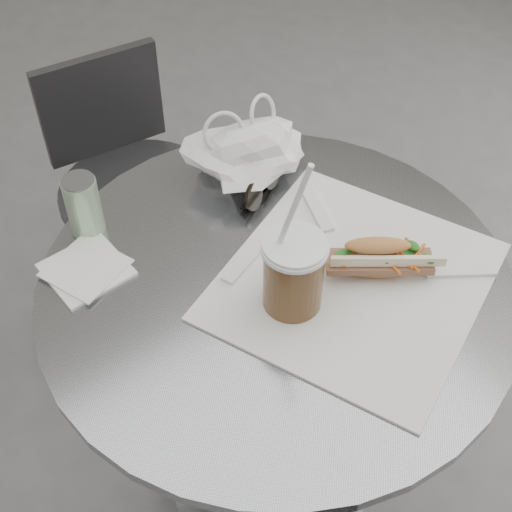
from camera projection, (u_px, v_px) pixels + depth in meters
cafe_table at (273, 376)px, 1.33m from camera, size 0.76×0.76×0.74m
chair_far at (138, 220)px, 1.82m from camera, size 0.38×0.40×0.72m
sandwich_paper at (354, 281)px, 1.13m from camera, size 0.52×0.51×0.00m
banh_mi at (378, 258)px, 1.11m from camera, size 0.21×0.19×0.07m
iced_coffee at (293, 273)px, 1.05m from camera, size 0.10×0.10×0.29m
sunglasses at (261, 187)px, 1.25m from camera, size 0.11×0.07×0.05m
plastic_bag at (250, 153)px, 1.26m from camera, size 0.21×0.17×0.10m
napkin_stack at (86, 269)px, 1.14m from camera, size 0.14×0.14×0.01m
drink_can at (83, 205)px, 1.17m from camera, size 0.06×0.06×0.11m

